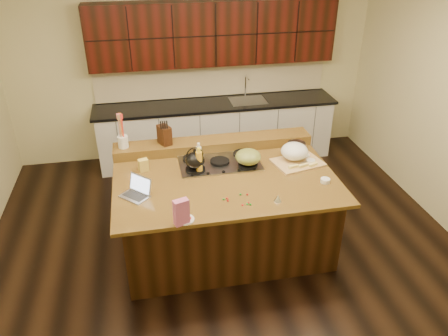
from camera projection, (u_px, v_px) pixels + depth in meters
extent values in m
cube|color=black|center=(225.00, 243.00, 5.20)|extent=(5.50, 5.00, 0.01)
cube|color=silver|center=(225.00, 4.00, 3.88)|extent=(5.50, 5.00, 0.01)
cube|color=beige|center=(193.00, 71.00, 6.68)|extent=(5.50, 0.01, 2.70)
cube|color=beige|center=(315.00, 335.00, 2.40)|extent=(5.50, 0.01, 2.70)
cube|color=black|center=(225.00, 213.00, 4.99)|extent=(2.22, 1.42, 0.88)
cube|color=black|center=(225.00, 178.00, 4.76)|extent=(2.40, 1.60, 0.04)
cube|color=black|center=(214.00, 144.00, 5.32)|extent=(2.40, 0.30, 0.12)
cube|color=gray|center=(220.00, 163.00, 5.01)|extent=(0.92, 0.52, 0.02)
cylinder|color=black|center=(192.00, 159.00, 5.06)|extent=(0.22, 0.22, 0.03)
cylinder|color=black|center=(243.00, 154.00, 5.16)|extent=(0.22, 0.22, 0.03)
cylinder|color=black|center=(195.00, 170.00, 4.83)|extent=(0.22, 0.22, 0.03)
cylinder|color=black|center=(248.00, 164.00, 4.94)|extent=(0.22, 0.22, 0.03)
cylinder|color=black|center=(220.00, 162.00, 5.00)|extent=(0.22, 0.22, 0.03)
cube|color=silver|center=(216.00, 132.00, 6.89)|extent=(3.60, 0.62, 0.90)
cube|color=black|center=(216.00, 104.00, 6.66)|extent=(3.70, 0.66, 0.04)
cube|color=gray|center=(248.00, 101.00, 6.74)|extent=(0.55, 0.42, 0.01)
cylinder|color=gray|center=(245.00, 86.00, 6.80)|extent=(0.02, 0.02, 0.36)
cube|color=black|center=(214.00, 33.00, 6.28)|extent=(3.60, 0.34, 0.90)
cube|color=beige|center=(212.00, 80.00, 6.79)|extent=(3.60, 0.03, 0.50)
ellipsoid|color=black|center=(195.00, 161.00, 4.78)|extent=(0.21, 0.21, 0.19)
ellipsoid|color=olive|center=(248.00, 157.00, 4.89)|extent=(0.36, 0.36, 0.16)
cube|color=#B7B7BC|center=(135.00, 196.00, 4.39)|extent=(0.33, 0.33, 0.01)
cube|color=black|center=(135.00, 196.00, 4.39)|extent=(0.25, 0.25, 0.00)
cube|color=#B7B7BC|center=(140.00, 184.00, 4.42)|extent=(0.24, 0.24, 0.18)
cube|color=silver|center=(140.00, 184.00, 4.41)|extent=(0.21, 0.21, 0.15)
cylinder|color=gold|center=(199.00, 163.00, 4.74)|extent=(0.08, 0.08, 0.27)
cylinder|color=silver|center=(199.00, 157.00, 4.88)|extent=(0.08, 0.08, 0.25)
cube|color=tan|center=(298.00, 163.00, 5.01)|extent=(0.61, 0.50, 0.02)
ellipsoid|color=white|center=(294.00, 151.00, 5.02)|extent=(0.31, 0.31, 0.19)
cube|color=#EDD872|center=(293.00, 166.00, 4.87)|extent=(0.12, 0.03, 0.03)
cube|color=#EDD872|center=(303.00, 165.00, 4.89)|extent=(0.12, 0.03, 0.03)
cube|color=#EDD872|center=(313.00, 165.00, 4.91)|extent=(0.12, 0.03, 0.03)
cylinder|color=gray|center=(308.00, 161.00, 5.00)|extent=(0.21, 0.08, 0.01)
cylinder|color=white|center=(325.00, 181.00, 4.64)|extent=(0.11, 0.11, 0.04)
cylinder|color=white|center=(305.00, 156.00, 5.12)|extent=(0.11, 0.11, 0.04)
cylinder|color=white|center=(311.00, 161.00, 5.01)|extent=(0.12, 0.12, 0.04)
cylinder|color=#996B3F|center=(296.00, 148.00, 5.26)|extent=(0.32, 0.32, 0.09)
cone|color=silver|center=(278.00, 198.00, 4.32)|extent=(0.09, 0.09, 0.07)
cube|color=#CA5F91|center=(181.00, 212.00, 3.94)|extent=(0.15, 0.11, 0.26)
cylinder|color=white|center=(185.00, 220.00, 4.05)|extent=(0.24, 0.24, 0.01)
cube|color=gold|center=(143.00, 165.00, 4.83)|extent=(0.12, 0.10, 0.14)
cylinder|color=white|center=(123.00, 142.00, 5.08)|extent=(0.15, 0.15, 0.14)
cube|color=black|center=(164.00, 135.00, 5.14)|extent=(0.17, 0.21, 0.22)
ellipsoid|color=red|center=(227.00, 198.00, 4.36)|extent=(0.02, 0.02, 0.02)
ellipsoid|color=#198C26|center=(247.00, 204.00, 4.27)|extent=(0.02, 0.02, 0.02)
ellipsoid|color=red|center=(242.00, 205.00, 4.26)|extent=(0.02, 0.02, 0.02)
ellipsoid|color=#198C26|center=(224.00, 199.00, 4.35)|extent=(0.02, 0.02, 0.02)
ellipsoid|color=red|center=(247.00, 194.00, 4.42)|extent=(0.02, 0.02, 0.02)
ellipsoid|color=#198C26|center=(240.00, 194.00, 4.42)|extent=(0.02, 0.02, 0.02)
ellipsoid|color=red|center=(228.00, 201.00, 4.32)|extent=(0.02, 0.02, 0.02)
ellipsoid|color=#198C26|center=(250.00, 204.00, 4.26)|extent=(0.02, 0.02, 0.02)
ellipsoid|color=red|center=(248.00, 203.00, 4.29)|extent=(0.02, 0.02, 0.02)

